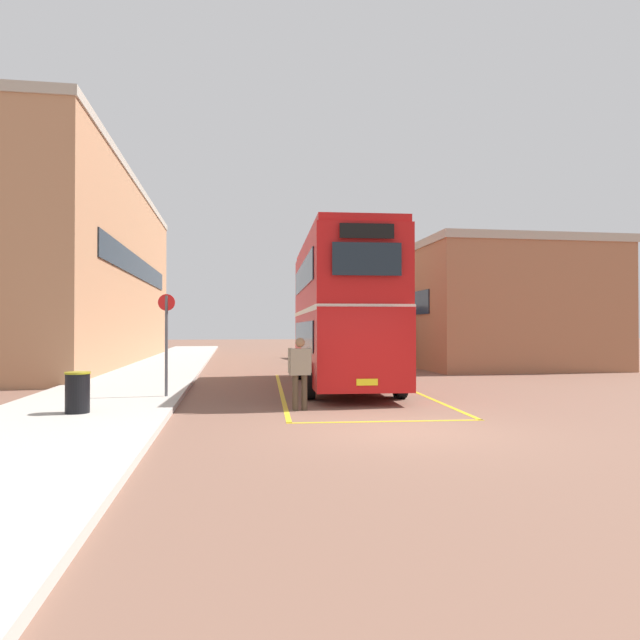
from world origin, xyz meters
TOP-DOWN VIEW (x-y plane):
  - ground_plane at (0.00, 14.40)m, footprint 135.60×135.60m
  - sidewalk_left at (-6.50, 16.80)m, footprint 4.00×57.60m
  - brick_building_left at (-11.22, 21.28)m, footprint 6.36×25.76m
  - depot_building_right at (9.84, 20.28)m, footprint 8.80×17.18m
  - double_decker_bus at (0.31, 7.76)m, footprint 3.18×9.89m
  - single_deck_bus at (3.88, 21.72)m, footprint 3.48×9.59m
  - pedestrian_boarding at (-1.60, 2.80)m, footprint 0.57×0.27m
  - litter_bin at (-6.41, 2.18)m, footprint 0.52×0.52m
  - bus_stop_sign at (-4.89, 4.93)m, footprint 0.44×0.08m
  - bay_marking_yellow at (0.26, 5.91)m, footprint 4.80×12.00m

SIDE VIEW (x-z plane):
  - ground_plane at x=0.00m, z-range 0.00..0.00m
  - bay_marking_yellow at x=0.26m, z-range 0.00..0.01m
  - sidewalk_left at x=-6.50m, z-range 0.00..0.14m
  - litter_bin at x=-6.41m, z-range 0.14..1.01m
  - pedestrian_boarding at x=-1.60m, z-range 0.14..1.84m
  - single_deck_bus at x=3.88m, z-range 0.13..3.15m
  - bus_stop_sign at x=-4.89m, z-range 0.41..3.10m
  - double_decker_bus at x=0.31m, z-range 0.14..4.89m
  - depot_building_right at x=9.84m, z-range 0.00..6.00m
  - brick_building_left at x=-11.22m, z-range 0.00..9.66m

